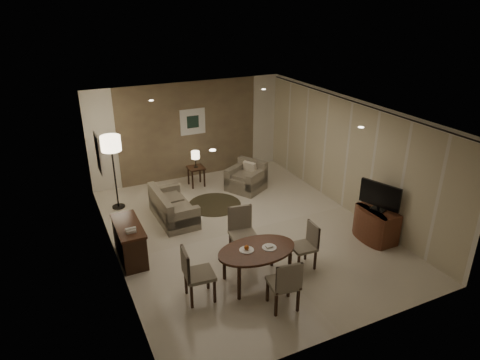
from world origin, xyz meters
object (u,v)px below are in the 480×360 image
floor_lamp (114,173)px  side_table (196,176)px  armchair (246,177)px  chair_far (243,235)px  tv_cabinet (377,224)px  dining_table (257,265)px  chair_left (199,274)px  console_desk (130,242)px  chair_near (283,282)px  sofa (173,205)px  chair_right (303,246)px

floor_lamp → side_table: bearing=10.7°
armchair → chair_far: bearing=-57.0°
chair_far → armchair: chair_far is taller
tv_cabinet → chair_far: (-2.87, 0.55, 0.17)m
dining_table → tv_cabinet: bearing=4.5°
chair_left → armchair: chair_left is taller
tv_cabinet → chair_left: 4.08m
console_desk → floor_lamp: size_ratio=0.65×
chair_left → floor_lamp: 4.15m
dining_table → console_desk: bearing=137.7°
dining_table → chair_near: 0.81m
tv_cabinet → chair_left: (-4.07, -0.23, 0.15)m
sofa → chair_near: bearing=-170.4°
chair_right → sofa: (-1.65, 2.88, -0.09)m
chair_near → floor_lamp: size_ratio=0.53×
armchair → chair_near: bearing=-48.6°
chair_far → tv_cabinet: bearing=-2.3°
side_table → floor_lamp: (-2.19, -0.41, 0.65)m
floor_lamp → chair_near: bearing=-69.8°
console_desk → dining_table: console_desk is taller
chair_near → sofa: chair_near is taller
chair_near → side_table: (0.40, 5.29, -0.21)m
chair_left → floor_lamp: floor_lamp is taller
dining_table → side_table: (0.48, 4.50, -0.07)m
chair_left → side_table: (1.57, 4.50, -0.23)m
chair_right → sofa: 3.32m
chair_far → side_table: 3.74m
console_desk → chair_right: (2.91, -1.69, 0.07)m
tv_cabinet → sofa: sofa is taller
chair_right → armchair: size_ratio=1.03×
chair_left → chair_right: 2.10m
chair_near → chair_far: chair_far is taller
chair_near → side_table: chair_near is taller
side_table → floor_lamp: bearing=-169.3°
console_desk → chair_right: chair_right is taller
chair_near → chair_left: 1.41m
chair_near → console_desk: bearing=-43.9°
chair_far → chair_right: size_ratio=1.17×
chair_right → floor_lamp: bearing=-142.8°
sofa → tv_cabinet: bearing=-128.0°
chair_far → chair_left: bearing=-138.1°
tv_cabinet → chair_near: size_ratio=0.93×
dining_table → chair_left: 1.10m
chair_left → console_desk: bearing=30.3°
chair_far → side_table: bearing=93.0°
chair_near → floor_lamp: 5.21m
console_desk → armchair: 3.99m
dining_table → chair_near: size_ratio=1.50×
dining_table → side_table: dining_table is taller
side_table → floor_lamp: floor_lamp is taller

